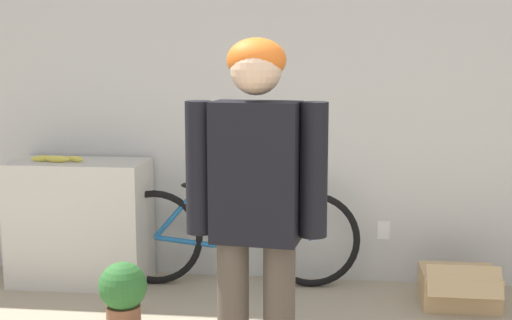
{
  "coord_description": "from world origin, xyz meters",
  "views": [
    {
      "loc": [
        0.25,
        -1.89,
        1.52
      ],
      "look_at": [
        -0.08,
        0.91,
        1.09
      ],
      "focal_mm": 50.0,
      "sensor_mm": 36.0,
      "label": 1
    }
  ],
  "objects_px": {
    "banana": "(58,159)",
    "cardboard_box": "(459,287)",
    "potted_plant": "(123,293)",
    "bicycle": "(232,235)",
    "person": "(256,198)"
  },
  "relations": [
    {
      "from": "person",
      "to": "bicycle",
      "type": "height_order",
      "value": "person"
    },
    {
      "from": "person",
      "to": "banana",
      "type": "xyz_separation_m",
      "value": [
        -1.48,
        1.56,
        -0.1
      ]
    },
    {
      "from": "bicycle",
      "to": "banana",
      "type": "xyz_separation_m",
      "value": [
        -1.12,
        -0.1,
        0.5
      ]
    },
    {
      "from": "bicycle",
      "to": "cardboard_box",
      "type": "distance_m",
      "value": 1.45
    },
    {
      "from": "person",
      "to": "potted_plant",
      "type": "height_order",
      "value": "person"
    },
    {
      "from": "cardboard_box",
      "to": "potted_plant",
      "type": "height_order",
      "value": "potted_plant"
    },
    {
      "from": "potted_plant",
      "to": "cardboard_box",
      "type": "bearing_deg",
      "value": 19.06
    },
    {
      "from": "banana",
      "to": "person",
      "type": "bearing_deg",
      "value": -46.64
    },
    {
      "from": "bicycle",
      "to": "cardboard_box",
      "type": "relative_size",
      "value": 3.66
    },
    {
      "from": "banana",
      "to": "potted_plant",
      "type": "bearing_deg",
      "value": -49.09
    },
    {
      "from": "bicycle",
      "to": "potted_plant",
      "type": "distance_m",
      "value": 0.98
    },
    {
      "from": "banana",
      "to": "cardboard_box",
      "type": "height_order",
      "value": "banana"
    },
    {
      "from": "person",
      "to": "banana",
      "type": "bearing_deg",
      "value": 140.02
    },
    {
      "from": "person",
      "to": "bicycle",
      "type": "distance_m",
      "value": 1.8
    },
    {
      "from": "bicycle",
      "to": "potted_plant",
      "type": "height_order",
      "value": "bicycle"
    }
  ]
}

